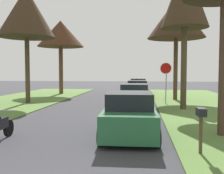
# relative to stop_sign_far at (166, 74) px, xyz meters

# --- Properties ---
(stop_sign_far) EXTENTS (0.81, 0.64, 2.92)m
(stop_sign_far) POSITION_rel_stop_sign_far_xyz_m (0.00, 0.00, 0.00)
(stop_sign_far) COLOR #9EA0A5
(stop_sign_far) RESTS_ON grass_verge_right
(street_tree_right_far) EXTENTS (4.64, 4.64, 8.19)m
(street_tree_right_far) POSITION_rel_stop_sign_far_xyz_m (1.04, 2.91, 4.45)
(street_tree_right_far) COLOR #4A3425
(street_tree_right_far) RESTS_ON grass_verge_right
(street_tree_left_mid_b) EXTENTS (4.08, 4.08, 8.35)m
(street_tree_left_mid_b) POSITION_rel_stop_sign_far_xyz_m (-10.02, -0.58, 4.41)
(street_tree_left_mid_b) COLOR #4A3A28
(street_tree_left_mid_b) RESTS_ON grass_verge_left
(street_tree_left_far) EXTENTS (4.79, 4.79, 7.57)m
(street_tree_left_far) POSITION_rel_stop_sign_far_xyz_m (-10.10, 7.49, 4.07)
(street_tree_left_far) COLOR brown
(street_tree_left_far) RESTS_ON grass_verge_left
(parked_sedan_green) EXTENTS (2.05, 4.45, 1.57)m
(parked_sedan_green) POSITION_rel_stop_sign_far_xyz_m (-2.13, -9.07, -1.44)
(parked_sedan_green) COLOR #28663D
(parked_sedan_green) RESTS_ON ground
(parked_sedan_silver) EXTENTS (2.05, 4.45, 1.57)m
(parked_sedan_silver) POSITION_rel_stop_sign_far_xyz_m (-2.17, -2.49, -1.44)
(parked_sedan_silver) COLOR #BCBCC1
(parked_sedan_silver) RESTS_ON ground
(parked_sedan_tan) EXTENTS (2.05, 4.45, 1.57)m
(parked_sedan_tan) POSITION_rel_stop_sign_far_xyz_m (-2.10, 3.97, -1.44)
(parked_sedan_tan) COLOR tan
(parked_sedan_tan) RESTS_ON ground
(parked_sedan_red) EXTENTS (2.05, 4.45, 1.57)m
(parked_sedan_red) POSITION_rel_stop_sign_far_xyz_m (-2.12, 10.36, -1.44)
(parked_sedan_red) COLOR red
(parked_sedan_red) RESTS_ON ground
(curbside_mailbox) EXTENTS (0.22, 0.44, 1.27)m
(curbside_mailbox) POSITION_rel_stop_sign_far_xyz_m (-0.06, -11.26, -1.10)
(curbside_mailbox) COLOR brown
(curbside_mailbox) RESTS_ON grass_verge_right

